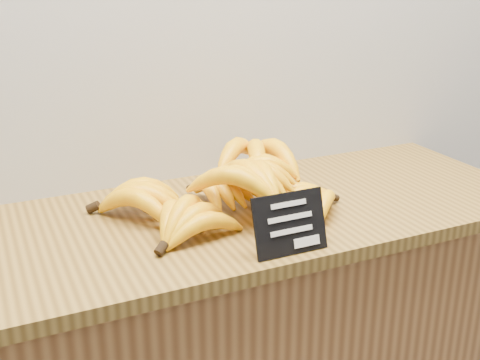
# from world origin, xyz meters

# --- Properties ---
(counter_top) EXTENTS (1.43, 0.54, 0.03)m
(counter_top) POSITION_xyz_m (0.17, 2.75, 0.92)
(counter_top) COLOR olive
(counter_top) RESTS_ON counter
(chalkboard_sign) EXTENTS (0.15, 0.04, 0.11)m
(chalkboard_sign) POSITION_xyz_m (0.19, 2.53, 0.99)
(chalkboard_sign) COLOR black
(chalkboard_sign) RESTS_ON counter_top
(banana_pile) EXTENTS (0.53, 0.38, 0.13)m
(banana_pile) POSITION_xyz_m (0.16, 2.75, 0.99)
(banana_pile) COLOR #FFBA0A
(banana_pile) RESTS_ON counter_top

